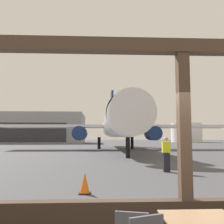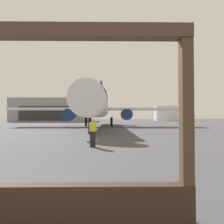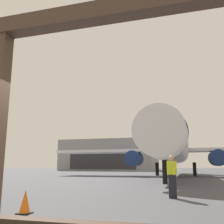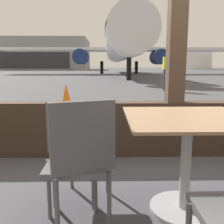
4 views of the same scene
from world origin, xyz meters
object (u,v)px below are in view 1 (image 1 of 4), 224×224
ground_crew_worker (166,154)px  distant_hangar (39,129)px  traffic_cone (85,184)px  fuel_storage_tank (186,133)px  airplane (117,124)px

ground_crew_worker → distant_hangar: (-20.78, 62.47, 3.23)m
ground_crew_worker → distant_hangar: distant_hangar is taller
traffic_cone → distant_hangar: size_ratio=0.03×
traffic_cone → fuel_storage_tank: fuel_storage_tank is taller
fuel_storage_tank → airplane: bearing=-117.9°
fuel_storage_tank → traffic_cone: bearing=-110.9°
ground_crew_worker → distant_hangar: bearing=108.4°
airplane → fuel_storage_tank: (26.27, 49.63, -0.38)m
distant_hangar → airplane: bearing=-64.2°
distant_hangar → fuel_storage_tank: size_ratio=2.54×
airplane → distant_hangar: bearing=115.8°
airplane → fuel_storage_tank: 56.15m
traffic_cone → airplane: bearing=84.0°
traffic_cone → fuel_storage_tank: (29.03, 75.88, 2.81)m
traffic_cone → ground_crew_worker: bearing=51.5°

